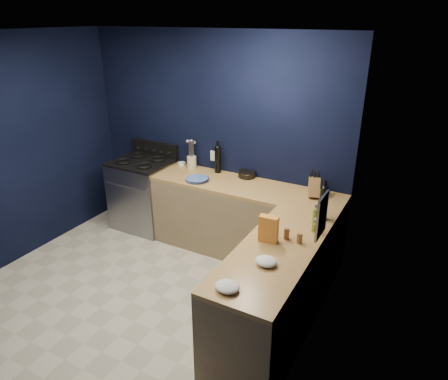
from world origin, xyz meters
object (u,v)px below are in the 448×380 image
Objects in this scene: plate_stack at (197,179)px; crouton_bag at (269,229)px; utensil_crock at (192,162)px; knife_block at (314,187)px; gas_range at (144,195)px.

plate_stack is 1.10× the size of crouton_bag.
utensil_crock reaches higher than plate_stack.
utensil_crock is at bearing 130.26° from plate_stack.
knife_block reaches higher than utensil_crock.
crouton_bag reaches higher than plate_stack.
crouton_bag is (2.25, -1.03, 0.56)m from gas_range.
plate_stack is 0.46m from utensil_crock.
knife_block is at bearing -3.95° from utensil_crock.
plate_stack is (0.95, -0.12, 0.46)m from gas_range.
knife_block reaches higher than plate_stack.
gas_range is 6.02× the size of utensil_crock.
plate_stack is at bearing 140.79° from crouton_bag.
crouton_bag reaches higher than knife_block.
plate_stack is at bearing -49.74° from utensil_crock.
crouton_bag is at bearing -34.84° from plate_stack.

